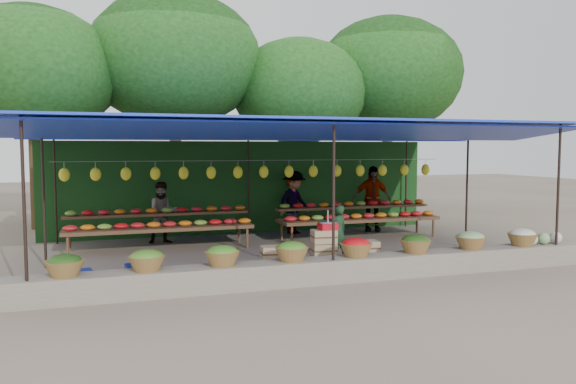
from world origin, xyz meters
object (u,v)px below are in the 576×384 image
object	(u,v)px
blue_crate_back	(143,274)
vendor_seated	(339,232)
weighing_scale	(328,225)
crate_counter	(322,254)
blue_crate_front	(75,282)

from	to	relation	value
blue_crate_back	vendor_seated	bearing A→B (deg)	8.51
vendor_seated	weighing_scale	bearing A→B (deg)	37.20
weighing_scale	blue_crate_back	distance (m)	3.49
crate_counter	blue_crate_back	xyz separation A→B (m)	(-3.32, -0.05, -0.14)
crate_counter	weighing_scale	bearing A→B (deg)	-0.00
blue_crate_front	blue_crate_back	world-z (taller)	blue_crate_back
blue_crate_front	blue_crate_back	bearing A→B (deg)	-0.03
weighing_scale	blue_crate_front	world-z (taller)	weighing_scale
weighing_scale	blue_crate_back	bearing A→B (deg)	-179.21
crate_counter	blue_crate_front	bearing A→B (deg)	-176.61
crate_counter	blue_crate_back	bearing A→B (deg)	-179.18
weighing_scale	vendor_seated	xyz separation A→B (m)	(0.65, 0.97, -0.30)
vendor_seated	blue_crate_front	distance (m)	5.33
crate_counter	vendor_seated	world-z (taller)	vendor_seated
crate_counter	weighing_scale	size ratio (longest dim) A/B	6.44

